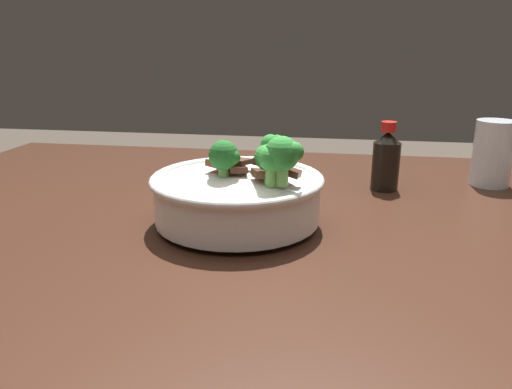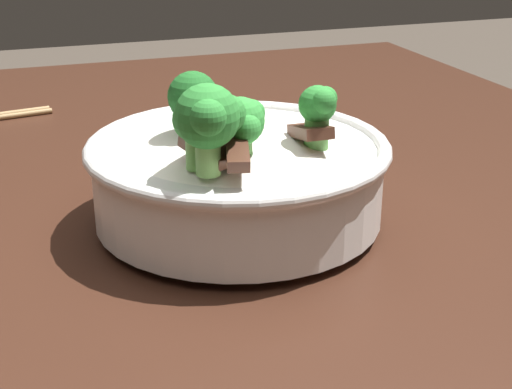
# 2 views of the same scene
# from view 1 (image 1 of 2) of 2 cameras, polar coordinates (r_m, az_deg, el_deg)

# --- Properties ---
(dining_table) EXTENTS (1.32, 1.05, 0.81)m
(dining_table) POSITION_cam_1_polar(r_m,az_deg,el_deg) (0.77, -4.13, -12.06)
(dining_table) COLOR #381E14
(dining_table) RESTS_ON ground
(rice_bowl) EXTENTS (0.26, 0.26, 0.14)m
(rice_bowl) POSITION_cam_1_polar(r_m,az_deg,el_deg) (0.71, -2.05, 0.42)
(rice_bowl) COLOR white
(rice_bowl) RESTS_ON dining_table
(drinking_glass) EXTENTS (0.07, 0.07, 0.12)m
(drinking_glass) POSITION_cam_1_polar(r_m,az_deg,el_deg) (1.01, 26.24, 3.91)
(drinking_glass) COLOR white
(drinking_glass) RESTS_ON dining_table
(soy_sauce_bottle) EXTENTS (0.05, 0.05, 0.13)m
(soy_sauce_bottle) POSITION_cam_1_polar(r_m,az_deg,el_deg) (0.91, 15.20, 3.97)
(soy_sauce_bottle) COLOR black
(soy_sauce_bottle) RESTS_ON dining_table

